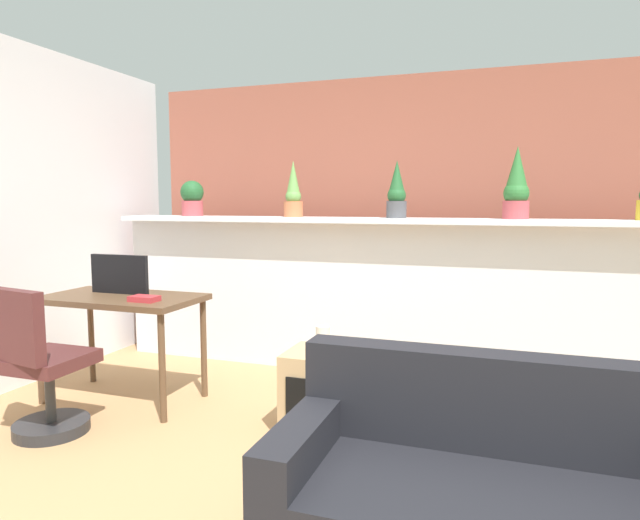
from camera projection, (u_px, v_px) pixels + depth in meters
name	position (u px, v px, depth m)	size (l,w,h in m)	color
ground_plane	(301.00, 500.00, 2.59)	(12.00, 12.00, 0.00)	tan
divider_wall	(390.00, 300.00, 4.41)	(4.80, 0.16, 1.24)	silver
plant_shelf	(390.00, 221.00, 4.30)	(4.80, 0.40, 0.04)	silver
brick_wall_behind	(405.00, 219.00, 4.91)	(4.80, 0.10, 2.50)	#9E5442
potted_plant_0	(192.00, 198.00, 4.89)	(0.20, 0.20, 0.31)	#B7474C
potted_plant_1	(293.00, 194.00, 4.58)	(0.16, 0.16, 0.47)	#C66B42
potted_plant_2	(397.00, 193.00, 4.25)	(0.16, 0.16, 0.44)	#4C4C51
potted_plant_3	(517.00, 187.00, 4.01)	(0.19, 0.19, 0.53)	#B7474C
desk	(121.00, 308.00, 3.84)	(1.10, 0.60, 0.75)	brown
tv_monitor	(120.00, 274.00, 3.92)	(0.46, 0.04, 0.28)	black
office_chair	(40.00, 373.00, 3.27)	(0.48, 0.48, 0.91)	#262628
side_cube_shelf	(320.00, 392.00, 3.35)	(0.40, 0.41, 0.50)	tan
vase_on_shelf	(323.00, 338.00, 3.37)	(0.09, 0.09, 0.15)	silver
book_on_desk	(144.00, 299.00, 3.62)	(0.18, 0.12, 0.04)	#B22D33
couch	(489.00, 509.00, 2.01)	(1.56, 0.76, 0.80)	black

